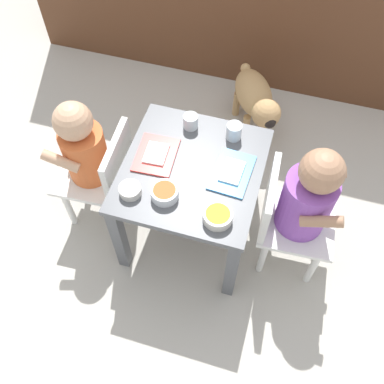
{
  "coord_description": "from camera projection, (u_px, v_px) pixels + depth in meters",
  "views": [
    {
      "loc": [
        0.27,
        -0.92,
        1.74
      ],
      "look_at": [
        0.0,
        0.0,
        0.29
      ],
      "focal_mm": 40.95,
      "sensor_mm": 36.0,
      "label": 1
    }
  ],
  "objects": [
    {
      "name": "dining_table",
      "position": [
        192.0,
        182.0,
        1.67
      ],
      "size": [
        0.51,
        0.54,
        0.45
      ],
      "color": "#515459",
      "rests_on": "ground"
    },
    {
      "name": "seated_child_right",
      "position": [
        304.0,
        200.0,
        1.55
      ],
      "size": [
        0.29,
        0.29,
        0.68
      ],
      "color": "white",
      "rests_on": "ground"
    },
    {
      "name": "food_tray_left",
      "position": [
        156.0,
        154.0,
        1.63
      ],
      "size": [
        0.16,
        0.19,
        0.02
      ],
      "color": "red",
      "rests_on": "dining_table"
    },
    {
      "name": "water_cup_left",
      "position": [
        234.0,
        132.0,
        1.66
      ],
      "size": [
        0.06,
        0.06,
        0.07
      ],
      "color": "white",
      "rests_on": "dining_table"
    },
    {
      "name": "cereal_bowl_left_side",
      "position": [
        165.0,
        193.0,
        1.52
      ],
      "size": [
        0.1,
        0.1,
        0.04
      ],
      "color": "white",
      "rests_on": "dining_table"
    },
    {
      "name": "seated_child_left",
      "position": [
        88.0,
        153.0,
        1.69
      ],
      "size": [
        0.29,
        0.29,
        0.66
      ],
      "color": "white",
      "rests_on": "ground"
    },
    {
      "name": "veggie_bowl_far",
      "position": [
        218.0,
        216.0,
        1.47
      ],
      "size": [
        0.1,
        0.1,
        0.04
      ],
      "color": "silver",
      "rests_on": "dining_table"
    },
    {
      "name": "food_tray_right",
      "position": [
        232.0,
        172.0,
        1.59
      ],
      "size": [
        0.14,
        0.21,
        0.02
      ],
      "color": "#388CD8",
      "rests_on": "dining_table"
    },
    {
      "name": "dog",
      "position": [
        256.0,
        99.0,
        2.12
      ],
      "size": [
        0.3,
        0.4,
        0.33
      ],
      "color": "tan",
      "rests_on": "ground"
    },
    {
      "name": "cereal_bowl_right_side",
      "position": [
        130.0,
        190.0,
        1.53
      ],
      "size": [
        0.08,
        0.08,
        0.03
      ],
      "color": "silver",
      "rests_on": "dining_table"
    },
    {
      "name": "ground_plane",
      "position": [
        192.0,
        228.0,
        1.98
      ],
      "size": [
        7.0,
        7.0,
        0.0
      ],
      "primitive_type": "plane",
      "color": "#B2ADA3"
    },
    {
      "name": "water_cup_right",
      "position": [
        191.0,
        122.0,
        1.69
      ],
      "size": [
        0.06,
        0.06,
        0.06
      ],
      "color": "white",
      "rests_on": "dining_table"
    }
  ]
}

